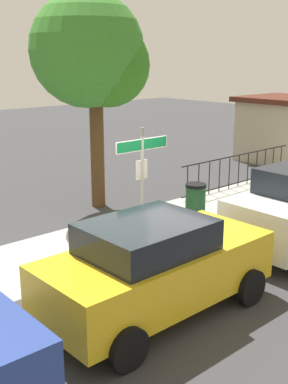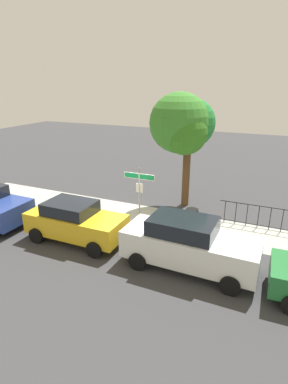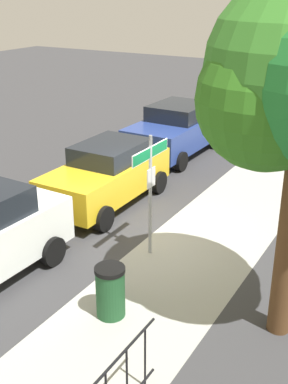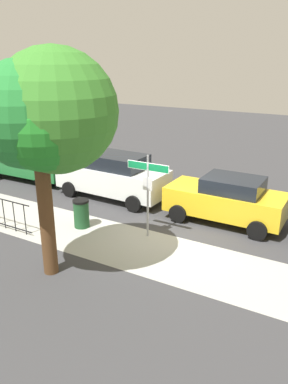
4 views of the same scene
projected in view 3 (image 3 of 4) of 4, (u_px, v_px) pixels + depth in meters
name	position (u px, v px, depth m)	size (l,w,h in m)	color
ground_plane	(147.00, 238.00, 11.61)	(60.00, 60.00, 0.00)	#38383A
sidewalk_strip	(154.00, 297.00, 9.41)	(24.00, 2.60, 0.00)	#A6A69E
street_sign	(150.00, 174.00, 10.26)	(1.44, 0.07, 2.71)	#9EA0A5
car_blue	(176.00, 129.00, 17.16)	(4.29, 2.21, 1.75)	navy
car_yellow	(107.00, 174.00, 13.18)	(4.07, 1.92, 1.66)	gold
trash_bin	(110.00, 291.00, 8.71)	(0.55, 0.55, 0.98)	#1E4C28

